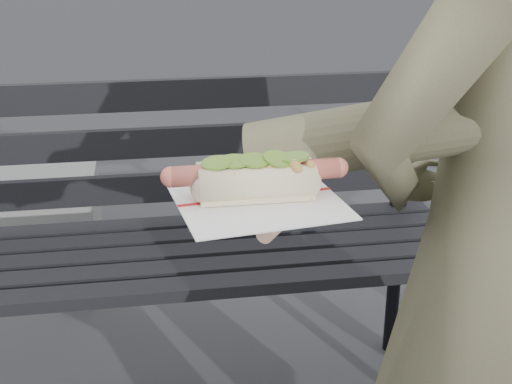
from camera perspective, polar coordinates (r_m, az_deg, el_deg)
park_bench at (r=1.87m, az=-7.52°, el=-2.52°), size 1.50×0.44×0.88m
person at (r=1.13m, az=18.82°, el=-6.03°), size 0.66×0.55×1.56m
held_hotdog at (r=0.94m, az=10.73°, el=3.98°), size 0.62×0.31×0.20m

